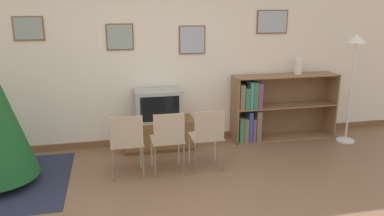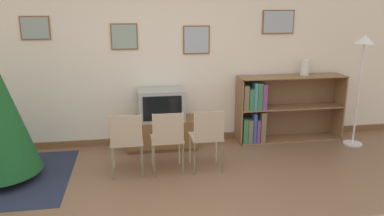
# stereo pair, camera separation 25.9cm
# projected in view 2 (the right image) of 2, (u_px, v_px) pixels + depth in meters

# --- Properties ---
(wall_back) EXTENTS (8.41, 0.11, 2.70)m
(wall_back) POSITION_uv_depth(u_px,v_px,m) (161.00, 55.00, 5.56)
(wall_back) COLOR silver
(wall_back) RESTS_ON ground_plane
(area_rug) EXTENTS (1.63, 1.66, 0.01)m
(area_rug) POSITION_uv_depth(u_px,v_px,m) (2.00, 179.00, 4.61)
(area_rug) COLOR #23283D
(area_rug) RESTS_ON ground_plane
(tv_console) EXTENTS (1.04, 0.44, 0.44)m
(tv_console) POSITION_uv_depth(u_px,v_px,m) (162.00, 134.00, 5.58)
(tv_console) COLOR brown
(tv_console) RESTS_ON ground_plane
(television) EXTENTS (0.67, 0.43, 0.45)m
(television) POSITION_uv_depth(u_px,v_px,m) (161.00, 105.00, 5.46)
(television) COLOR #9E9E99
(television) RESTS_ON tv_console
(folding_chair_left) EXTENTS (0.40, 0.40, 0.82)m
(folding_chair_left) POSITION_uv_depth(u_px,v_px,m) (126.00, 140.00, 4.57)
(folding_chair_left) COLOR tan
(folding_chair_left) RESTS_ON ground_plane
(folding_chair_center) EXTENTS (0.40, 0.40, 0.82)m
(folding_chair_center) POSITION_uv_depth(u_px,v_px,m) (168.00, 138.00, 4.65)
(folding_chair_center) COLOR tan
(folding_chair_center) RESTS_ON ground_plane
(folding_chair_right) EXTENTS (0.40, 0.40, 0.82)m
(folding_chair_right) POSITION_uv_depth(u_px,v_px,m) (207.00, 136.00, 4.73)
(folding_chair_right) COLOR tan
(folding_chair_right) RESTS_ON ground_plane
(bookshelf) EXTENTS (1.68, 0.36, 1.02)m
(bookshelf) POSITION_uv_depth(u_px,v_px,m) (271.00, 109.00, 5.83)
(bookshelf) COLOR olive
(bookshelf) RESTS_ON ground_plane
(vase) EXTENTS (0.13, 0.13, 0.25)m
(vase) POSITION_uv_depth(u_px,v_px,m) (305.00, 67.00, 5.77)
(vase) COLOR silver
(vase) RESTS_ON bookshelf
(standing_lamp) EXTENTS (0.28, 0.28, 1.66)m
(standing_lamp) POSITION_uv_depth(u_px,v_px,m) (362.00, 62.00, 5.44)
(standing_lamp) COLOR silver
(standing_lamp) RESTS_ON ground_plane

